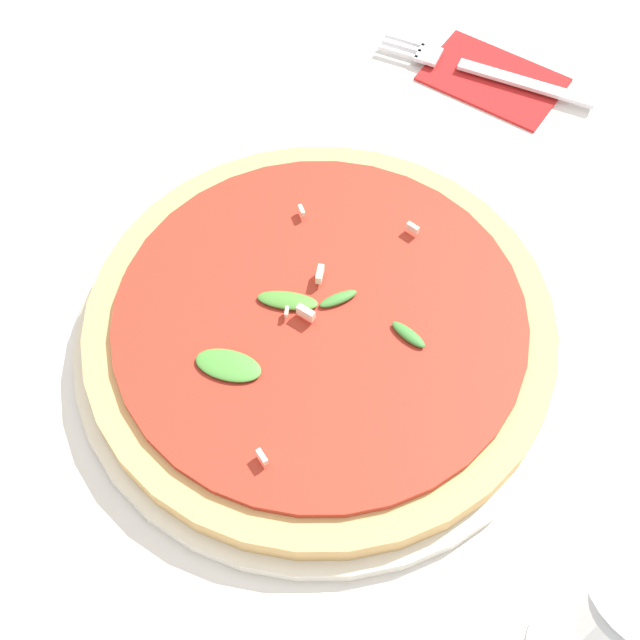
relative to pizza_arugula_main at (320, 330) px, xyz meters
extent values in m
plane|color=silver|center=(0.01, -0.02, -0.02)|extent=(6.00, 6.00, 0.00)
cylinder|color=silver|center=(0.00, 0.00, -0.01)|extent=(0.37, 0.37, 0.01)
cylinder|color=tan|center=(0.00, 0.00, 0.00)|extent=(0.35, 0.35, 0.02)
cylinder|color=#A82D1E|center=(0.00, 0.00, 0.02)|extent=(0.30, 0.30, 0.01)
ellipsoid|color=#478D36|center=(0.05, 0.06, 0.02)|extent=(0.05, 0.02, 0.01)
ellipsoid|color=#3B7D33|center=(-0.07, 0.00, 0.02)|extent=(0.03, 0.02, 0.01)
ellipsoid|color=#498431|center=(0.03, 0.00, 0.02)|extent=(0.05, 0.02, 0.01)
ellipsoid|color=#3F7F33|center=(-0.01, -0.02, 0.02)|extent=(0.03, 0.03, 0.01)
cube|color=#EFE5C6|center=(0.01, -0.03, 0.03)|extent=(0.01, 0.01, 0.01)
cube|color=#EFE5C6|center=(0.00, 0.12, 0.03)|extent=(0.01, 0.01, 0.01)
cube|color=#EFE5C6|center=(0.02, 0.01, 0.03)|extent=(0.00, 0.01, 0.00)
cube|color=#EFE5C6|center=(0.01, 0.01, 0.03)|extent=(0.01, 0.01, 0.01)
cube|color=#EFE5C6|center=(0.04, -0.08, 0.03)|extent=(0.01, 0.01, 0.00)
cube|color=#EFE5C6|center=(-0.05, -0.09, 0.03)|extent=(0.01, 0.01, 0.01)
cylinder|color=white|center=(-0.22, 0.17, 0.02)|extent=(0.01, 0.01, 0.07)
cone|color=white|center=(-0.22, 0.17, 0.10)|extent=(0.08, 0.08, 0.10)
cylinder|color=white|center=(-0.22, 0.17, 0.08)|extent=(0.05, 0.05, 0.03)
cube|color=#B21E1E|center=(-0.07, -0.32, -0.01)|extent=(0.14, 0.11, 0.01)
cube|color=silver|center=(-0.10, -0.31, -0.01)|extent=(0.13, 0.03, 0.00)
cube|color=silver|center=(-0.01, -0.33, -0.01)|extent=(0.02, 0.03, 0.00)
cube|color=silver|center=(0.02, -0.34, -0.01)|extent=(0.04, 0.01, 0.00)
cube|color=silver|center=(0.02, -0.33, -0.01)|extent=(0.04, 0.01, 0.00)
cube|color=silver|center=(0.02, -0.32, -0.01)|extent=(0.04, 0.01, 0.00)
camera|label=1|loc=(-0.10, 0.34, 0.56)|focal=50.00mm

